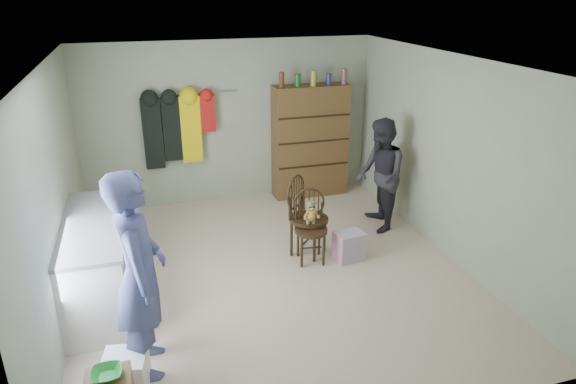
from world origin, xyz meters
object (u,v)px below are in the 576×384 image
object	(u,v)px
chair_far	(304,213)
dresser	(310,141)
counter	(97,262)
chair_front	(310,221)

from	to	relation	value
chair_far	dresser	world-z (taller)	dresser
counter	chair_front	xyz separation A→B (m)	(2.49, 0.20, 0.06)
counter	chair_far	world-z (taller)	chair_far
chair_far	dresser	distance (m)	2.08
chair_front	dresser	distance (m)	2.25
chair_front	chair_far	size ratio (longest dim) A/B	0.88
counter	chair_front	size ratio (longest dim) A/B	2.02
chair_front	dresser	world-z (taller)	dresser
chair_far	dresser	xyz separation A→B (m)	(0.73, 1.91, 0.35)
counter	dresser	distance (m)	3.96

